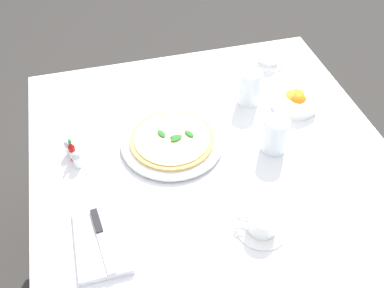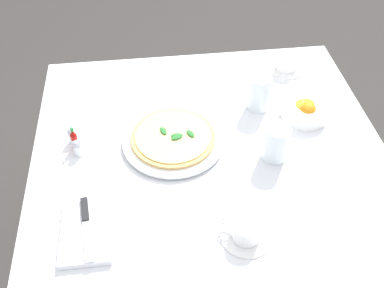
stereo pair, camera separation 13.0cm
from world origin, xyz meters
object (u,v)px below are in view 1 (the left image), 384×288
(pizza_plate, at_px, (172,142))
(dinner_knife, at_px, (101,237))
(water_glass_far_left, at_px, (249,89))
(citrus_bowl, at_px, (295,100))
(napkin_folded, at_px, (102,239))
(coffee_cup_near_right, at_px, (269,56))
(water_glass_left_edge, at_px, (275,136))
(hot_sauce_bottle, at_px, (72,152))
(salt_shaker, at_px, (77,160))
(coffee_cup_right_edge, at_px, (262,224))
(pizza, at_px, (172,139))
(pepper_shaker, at_px, (69,148))

(pizza_plate, bearing_deg, dinner_knife, -40.21)
(water_glass_far_left, relative_size, dinner_knife, 0.62)
(citrus_bowl, bearing_deg, napkin_folded, -62.19)
(coffee_cup_near_right, height_order, citrus_bowl, same)
(water_glass_far_left, height_order, citrus_bowl, water_glass_far_left)
(water_glass_left_edge, height_order, hot_sauce_bottle, water_glass_left_edge)
(napkin_folded, distance_m, dinner_knife, 0.01)
(hot_sauce_bottle, relative_size, salt_shaker, 1.48)
(water_glass_far_left, xyz_separation_m, citrus_bowl, (0.07, 0.14, -0.03))
(water_glass_far_left, xyz_separation_m, hot_sauce_bottle, (0.12, -0.59, -0.02))
(napkin_folded, height_order, dinner_knife, dinner_knife)
(coffee_cup_near_right, xyz_separation_m, dinner_knife, (0.63, -0.70, -0.01))
(coffee_cup_near_right, height_order, hot_sauce_bottle, hot_sauce_bottle)
(water_glass_far_left, relative_size, citrus_bowl, 0.81)
(coffee_cup_near_right, bearing_deg, napkin_folded, -48.24)
(dinner_knife, bearing_deg, coffee_cup_right_edge, 73.77)
(coffee_cup_near_right, relative_size, napkin_folded, 0.59)
(pizza, xyz_separation_m, pepper_shaker, (-0.04, -0.31, 0.00))
(water_glass_far_left, xyz_separation_m, salt_shaker, (0.15, -0.58, -0.03))
(salt_shaker, bearing_deg, dinner_knife, 7.63)
(pizza_plate, height_order, salt_shaker, salt_shaker)
(coffee_cup_near_right, bearing_deg, dinner_knife, -48.10)
(pizza_plate, bearing_deg, napkin_folded, -40.51)
(napkin_folded, bearing_deg, citrus_bowl, 117.54)
(pizza_plate, xyz_separation_m, coffee_cup_near_right, (-0.33, 0.45, 0.02))
(coffee_cup_right_edge, relative_size, dinner_knife, 0.66)
(water_glass_left_edge, relative_size, citrus_bowl, 0.76)
(water_glass_left_edge, distance_m, citrus_bowl, 0.22)
(coffee_cup_near_right, distance_m, water_glass_far_left, 0.25)
(salt_shaker, bearing_deg, citrus_bowl, 96.75)
(coffee_cup_right_edge, distance_m, napkin_folded, 0.41)
(water_glass_far_left, bearing_deg, pizza, -65.38)
(pizza, xyz_separation_m, citrus_bowl, (-0.07, 0.44, 0.00))
(coffee_cup_right_edge, height_order, water_glass_far_left, water_glass_far_left)
(pizza_plate, distance_m, coffee_cup_right_edge, 0.39)
(coffee_cup_right_edge, bearing_deg, pizza, -157.31)
(pizza, bearing_deg, coffee_cup_right_edge, 22.69)
(coffee_cup_right_edge, relative_size, citrus_bowl, 0.87)
(napkin_folded, bearing_deg, pizza, 139.20)
(water_glass_far_left, distance_m, salt_shaker, 0.60)
(napkin_folded, xyz_separation_m, dinner_knife, (0.00, 0.00, 0.01))
(water_glass_left_edge, height_order, salt_shaker, water_glass_left_edge)
(pizza, xyz_separation_m, napkin_folded, (0.29, -0.25, -0.01))
(water_glass_far_left, distance_m, hot_sauce_bottle, 0.61)
(water_glass_left_edge, bearing_deg, water_glass_far_left, 179.00)
(pizza_plate, relative_size, salt_shaker, 5.57)
(coffee_cup_right_edge, xyz_separation_m, pepper_shaker, (-0.40, -0.46, -0.00))
(dinner_knife, bearing_deg, pizza, 133.04)
(coffee_cup_near_right, height_order, water_glass_far_left, water_glass_far_left)
(dinner_knife, xyz_separation_m, citrus_bowl, (-0.36, 0.69, 0.00))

